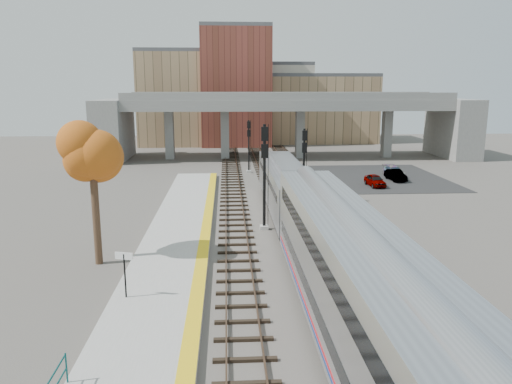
{
  "coord_description": "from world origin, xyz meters",
  "views": [
    {
      "loc": [
        -3.82,
        -27.85,
        10.38
      ],
      "look_at": [
        -1.61,
        9.09,
        2.5
      ],
      "focal_mm": 35.0,
      "sensor_mm": 36.0,
      "label": 1
    }
  ],
  "objects_px": {
    "coach": "(354,289)",
    "car_a": "(375,180)",
    "signal_mast_mid": "(304,168)",
    "locomotive": "(285,186)",
    "signal_mast_near": "(264,177)",
    "car_c": "(394,171)",
    "signal_mast_far": "(249,148)",
    "car_b": "(396,175)",
    "tree": "(92,153)"
  },
  "relations": [
    {
      "from": "coach",
      "to": "tree",
      "type": "bearing_deg",
      "value": 138.28
    },
    {
      "from": "signal_mast_near",
      "to": "car_a",
      "type": "distance_m",
      "value": 20.35
    },
    {
      "from": "locomotive",
      "to": "tree",
      "type": "bearing_deg",
      "value": -137.42
    },
    {
      "from": "coach",
      "to": "car_c",
      "type": "relative_size",
      "value": 6.22
    },
    {
      "from": "signal_mast_near",
      "to": "signal_mast_far",
      "type": "xyz_separation_m",
      "value": [
        -0.0,
        24.73,
        -0.92
      ]
    },
    {
      "from": "signal_mast_near",
      "to": "signal_mast_mid",
      "type": "bearing_deg",
      "value": 62.51
    },
    {
      "from": "coach",
      "to": "signal_mast_mid",
      "type": "height_order",
      "value": "signal_mast_mid"
    },
    {
      "from": "signal_mast_mid",
      "to": "car_c",
      "type": "height_order",
      "value": "signal_mast_mid"
    },
    {
      "from": "signal_mast_far",
      "to": "car_c",
      "type": "xyz_separation_m",
      "value": [
        16.81,
        -3.67,
        -2.41
      ]
    },
    {
      "from": "signal_mast_far",
      "to": "car_a",
      "type": "height_order",
      "value": "signal_mast_far"
    },
    {
      "from": "locomotive",
      "to": "signal_mast_mid",
      "type": "bearing_deg",
      "value": 55.9
    },
    {
      "from": "signal_mast_near",
      "to": "signal_mast_far",
      "type": "bearing_deg",
      "value": 90.0
    },
    {
      "from": "coach",
      "to": "tree",
      "type": "relative_size",
      "value": 2.8
    },
    {
      "from": "signal_mast_mid",
      "to": "tree",
      "type": "distance_m",
      "value": 20.71
    },
    {
      "from": "signal_mast_mid",
      "to": "signal_mast_far",
      "type": "distance_m",
      "value": 17.35
    },
    {
      "from": "coach",
      "to": "locomotive",
      "type": "bearing_deg",
      "value": 90.0
    },
    {
      "from": "coach",
      "to": "car_b",
      "type": "height_order",
      "value": "coach"
    },
    {
      "from": "signal_mast_far",
      "to": "tree",
      "type": "bearing_deg",
      "value": -108.37
    },
    {
      "from": "signal_mast_near",
      "to": "car_a",
      "type": "height_order",
      "value": "signal_mast_near"
    },
    {
      "from": "signal_mast_mid",
      "to": "tree",
      "type": "xyz_separation_m",
      "value": [
        -14.49,
        -14.43,
        3.33
      ]
    },
    {
      "from": "signal_mast_mid",
      "to": "car_b",
      "type": "height_order",
      "value": "signal_mast_mid"
    },
    {
      "from": "signal_mast_near",
      "to": "signal_mast_far",
      "type": "height_order",
      "value": "signal_mast_near"
    },
    {
      "from": "coach",
      "to": "signal_mast_mid",
      "type": "relative_size",
      "value": 3.7
    },
    {
      "from": "signal_mast_near",
      "to": "car_c",
      "type": "relative_size",
      "value": 1.92
    },
    {
      "from": "coach",
      "to": "car_b",
      "type": "distance_m",
      "value": 38.78
    },
    {
      "from": "coach",
      "to": "signal_mast_mid",
      "type": "distance_m",
      "value": 25.64
    },
    {
      "from": "car_c",
      "to": "signal_mast_far",
      "type": "bearing_deg",
      "value": 164.4
    },
    {
      "from": "signal_mast_mid",
      "to": "car_c",
      "type": "xyz_separation_m",
      "value": [
        12.71,
        13.18,
        -2.67
      ]
    },
    {
      "from": "signal_mast_near",
      "to": "signal_mast_mid",
      "type": "xyz_separation_m",
      "value": [
        4.1,
        7.88,
        -0.66
      ]
    },
    {
      "from": "coach",
      "to": "car_a",
      "type": "relative_size",
      "value": 6.95
    },
    {
      "from": "signal_mast_mid",
      "to": "car_a",
      "type": "height_order",
      "value": "signal_mast_mid"
    },
    {
      "from": "tree",
      "to": "locomotive",
      "type": "bearing_deg",
      "value": 42.58
    },
    {
      "from": "coach",
      "to": "car_b",
      "type": "relative_size",
      "value": 6.72
    },
    {
      "from": "signal_mast_near",
      "to": "signal_mast_mid",
      "type": "relative_size",
      "value": 1.15
    },
    {
      "from": "signal_mast_near",
      "to": "tree",
      "type": "relative_size",
      "value": 0.87
    },
    {
      "from": "car_a",
      "to": "car_c",
      "type": "relative_size",
      "value": 0.89
    },
    {
      "from": "locomotive",
      "to": "car_c",
      "type": "relative_size",
      "value": 4.74
    },
    {
      "from": "car_a",
      "to": "car_b",
      "type": "bearing_deg",
      "value": 39.09
    },
    {
      "from": "car_b",
      "to": "signal_mast_far",
      "type": "bearing_deg",
      "value": 154.14
    },
    {
      "from": "signal_mast_far",
      "to": "signal_mast_mid",
      "type": "bearing_deg",
      "value": -76.33
    },
    {
      "from": "coach",
      "to": "car_a",
      "type": "distance_m",
      "value": 34.87
    },
    {
      "from": "signal_mast_far",
      "to": "car_a",
      "type": "distance_m",
      "value": 16.07
    },
    {
      "from": "signal_mast_mid",
      "to": "signal_mast_near",
      "type": "bearing_deg",
      "value": -117.49
    },
    {
      "from": "signal_mast_near",
      "to": "car_b",
      "type": "xyz_separation_m",
      "value": [
        16.1,
        18.42,
        -3.31
      ]
    },
    {
      "from": "car_a",
      "to": "car_c",
      "type": "distance_m",
      "value": 6.88
    },
    {
      "from": "coach",
      "to": "signal_mast_mid",
      "type": "bearing_deg",
      "value": 85.53
    },
    {
      "from": "car_c",
      "to": "tree",
      "type": "bearing_deg",
      "value": -137.85
    },
    {
      "from": "signal_mast_mid",
      "to": "signal_mast_far",
      "type": "height_order",
      "value": "signal_mast_mid"
    },
    {
      "from": "signal_mast_near",
      "to": "tree",
      "type": "xyz_separation_m",
      "value": [
        -10.39,
        -6.55,
        2.66
      ]
    },
    {
      "from": "locomotive",
      "to": "signal_mast_mid",
      "type": "relative_size",
      "value": 2.82
    }
  ]
}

